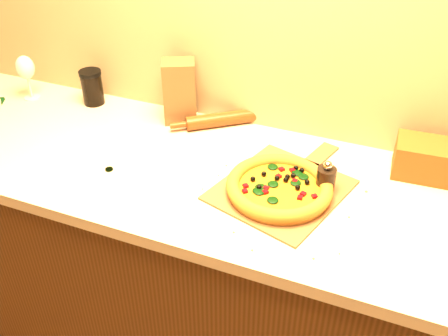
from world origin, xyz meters
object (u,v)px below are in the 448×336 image
rolling_pin (221,119)px  wine_glass (25,69)px  dark_jar (92,87)px  pizza (279,187)px  pizza_peel (283,187)px  pepper_grinder (326,179)px

rolling_pin → wine_glass: wine_glass is taller
dark_jar → pizza: bearing=-18.9°
wine_glass → pizza: bearing=-12.0°
pizza_peel → pepper_grinder: bearing=32.1°
pepper_grinder → wine_glass: bearing=172.3°
pizza_peel → pepper_grinder: size_ratio=4.98×
pizza → pizza_peel: bearing=83.2°
pizza_peel → dark_jar: bearing=179.7°
pepper_grinder → rolling_pin: (-0.43, 0.24, -0.02)m
pepper_grinder → wine_glass: wine_glass is taller
pizza_peel → wine_glass: wine_glass is taller
pizza_peel → pizza: size_ratio=1.71×
rolling_pin → pepper_grinder: bearing=-29.3°
pizza_peel → dark_jar: (-0.82, 0.25, 0.06)m
rolling_pin → dark_jar: size_ratio=2.28×
pizza → pepper_grinder: pepper_grinder is taller
pepper_grinder → wine_glass: 1.20m
pizza → pepper_grinder: size_ratio=2.91×
pizza → rolling_pin: 0.43m
pizza_peel → rolling_pin: 0.41m
rolling_pin → pizza: bearing=-44.9°
pizza → dark_jar: (-0.82, 0.28, 0.04)m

